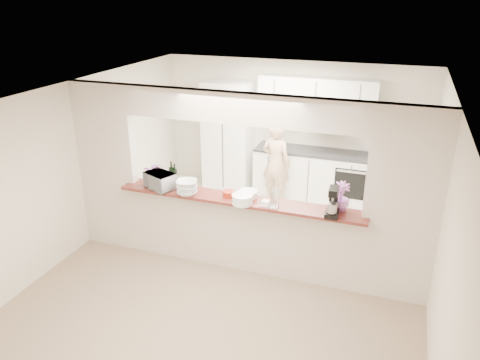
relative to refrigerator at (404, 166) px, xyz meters
The scene contains 19 objects.
floor 3.46m from the refrigerator, 127.72° to the right, with size 6.00×6.00×0.00m, color gray.
tile_overlay 2.48m from the refrigerator, 151.78° to the right, with size 5.00×2.90×0.01m, color silver.
partition 3.41m from the refrigerator, 127.72° to the right, with size 5.00×0.15×2.50m.
bar_counter 3.37m from the refrigerator, 127.68° to the right, with size 3.40×0.38×1.09m.
kitchen_cabinets 2.24m from the refrigerator, behind, with size 3.15×0.62×2.25m.
refrigerator is the anchor object (origin of this frame).
flower_left 4.26m from the refrigerator, 142.18° to the right, with size 0.30×0.26×0.33m, color #CE6DBA.
wine_bottle_a 4.05m from the refrigerator, 140.23° to the right, with size 0.07×0.07×0.36m.
wine_bottle_b 4.01m from the refrigerator, 139.77° to the right, with size 0.07×0.07×0.33m.
toaster_oven 4.23m from the refrigerator, 139.33° to the right, with size 0.42×0.28×0.23m, color #A1A1A5.
serving_bowls 3.95m from the refrigerator, 134.28° to the right, with size 0.28×0.28×0.20m, color silver.
plate_stack_a 3.46m from the refrigerator, 124.47° to the right, with size 0.28×0.28×0.13m.
plate_stack_b 3.28m from the refrigerator, 126.66° to the right, with size 0.26×0.26×0.09m.
red_bowl 3.48m from the refrigerator, 129.38° to the right, with size 0.16×0.16×0.08m, color maroon.
tan_bowl 3.22m from the refrigerator, 126.86° to the right, with size 0.16×0.16×0.07m, color #CAB48F.
utensil_caddy 3.24m from the refrigerator, 119.74° to the right, with size 0.24×0.15×0.22m.
stand_mixer 2.93m from the refrigerator, 106.03° to the right, with size 0.17×0.27×0.38m.
flower_right 2.73m from the refrigerator, 105.67° to the right, with size 0.21×0.21×0.37m, color #CB72D3.
person 2.21m from the refrigerator, behind, with size 0.55×0.36×1.51m, color #DCB58F.
Camera 1 is at (1.91, -5.38, 3.67)m, focal length 35.00 mm.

